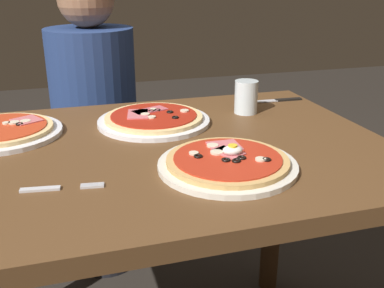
{
  "coord_description": "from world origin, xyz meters",
  "views": [
    {
      "loc": [
        -0.18,
        -0.97,
        1.16
      ],
      "look_at": [
        0.08,
        -0.08,
        0.81
      ],
      "focal_mm": 41.71,
      "sensor_mm": 36.0,
      "label": 1
    }
  ],
  "objects_px": {
    "water_glass_near": "(246,99)",
    "pizza_foreground": "(227,163)",
    "dining_table": "(151,195)",
    "knife": "(277,100)",
    "pizza_across_left": "(154,119)",
    "pizza_across_right": "(2,131)",
    "fork": "(56,188)",
    "diner_person": "(97,137)"
  },
  "relations": [
    {
      "from": "pizza_across_left",
      "to": "diner_person",
      "type": "height_order",
      "value": "diner_person"
    },
    {
      "from": "dining_table",
      "to": "knife",
      "type": "relative_size",
      "value": 5.94
    },
    {
      "from": "pizza_across_left",
      "to": "pizza_across_right",
      "type": "distance_m",
      "value": 0.39
    },
    {
      "from": "pizza_across_right",
      "to": "water_glass_near",
      "type": "relative_size",
      "value": 3.12
    },
    {
      "from": "pizza_across_right",
      "to": "water_glass_near",
      "type": "distance_m",
      "value": 0.67
    },
    {
      "from": "pizza_across_right",
      "to": "water_glass_near",
      "type": "xyz_separation_m",
      "value": [
        0.67,
        0.01,
        0.03
      ]
    },
    {
      "from": "pizza_across_right",
      "to": "fork",
      "type": "xyz_separation_m",
      "value": [
        0.13,
        -0.35,
        -0.01
      ]
    },
    {
      "from": "pizza_across_left",
      "to": "pizza_across_right",
      "type": "bearing_deg",
      "value": 178.23
    },
    {
      "from": "diner_person",
      "to": "pizza_across_left",
      "type": "bearing_deg",
      "value": 103.04
    },
    {
      "from": "dining_table",
      "to": "pizza_foreground",
      "type": "relative_size",
      "value": 3.91
    },
    {
      "from": "water_glass_near",
      "to": "fork",
      "type": "distance_m",
      "value": 0.66
    },
    {
      "from": "pizza_across_left",
      "to": "fork",
      "type": "bearing_deg",
      "value": -127.69
    },
    {
      "from": "dining_table",
      "to": "pizza_foreground",
      "type": "bearing_deg",
      "value": -50.62
    },
    {
      "from": "dining_table",
      "to": "pizza_foreground",
      "type": "height_order",
      "value": "pizza_foreground"
    },
    {
      "from": "dining_table",
      "to": "pizza_foreground",
      "type": "distance_m",
      "value": 0.26
    },
    {
      "from": "diner_person",
      "to": "dining_table",
      "type": "bearing_deg",
      "value": 96.14
    },
    {
      "from": "diner_person",
      "to": "pizza_foreground",
      "type": "bearing_deg",
      "value": 103.63
    },
    {
      "from": "pizza_foreground",
      "to": "water_glass_near",
      "type": "height_order",
      "value": "water_glass_near"
    },
    {
      "from": "water_glass_near",
      "to": "fork",
      "type": "xyz_separation_m",
      "value": [
        -0.54,
        -0.36,
        -0.04
      ]
    },
    {
      "from": "pizza_foreground",
      "to": "water_glass_near",
      "type": "bearing_deg",
      "value": 61.84
    },
    {
      "from": "pizza_across_left",
      "to": "water_glass_near",
      "type": "height_order",
      "value": "water_glass_near"
    },
    {
      "from": "dining_table",
      "to": "fork",
      "type": "bearing_deg",
      "value": -142.49
    },
    {
      "from": "pizza_foreground",
      "to": "pizza_across_right",
      "type": "relative_size",
      "value": 0.99
    },
    {
      "from": "dining_table",
      "to": "pizza_across_left",
      "type": "relative_size",
      "value": 3.77
    },
    {
      "from": "fork",
      "to": "water_glass_near",
      "type": "bearing_deg",
      "value": 33.64
    },
    {
      "from": "pizza_foreground",
      "to": "pizza_across_left",
      "type": "relative_size",
      "value": 0.97
    },
    {
      "from": "water_glass_near",
      "to": "pizza_foreground",
      "type": "bearing_deg",
      "value": -118.16
    },
    {
      "from": "dining_table",
      "to": "knife",
      "type": "distance_m",
      "value": 0.57
    },
    {
      "from": "pizza_foreground",
      "to": "dining_table",
      "type": "bearing_deg",
      "value": 129.38
    },
    {
      "from": "pizza_foreground",
      "to": "water_glass_near",
      "type": "xyz_separation_m",
      "value": [
        0.19,
        0.36,
        0.03
      ]
    },
    {
      "from": "pizza_foreground",
      "to": "knife",
      "type": "relative_size",
      "value": 1.52
    },
    {
      "from": "pizza_across_left",
      "to": "pizza_across_right",
      "type": "xyz_separation_m",
      "value": [
        -0.39,
        0.01,
        -0.0
      ]
    },
    {
      "from": "fork",
      "to": "diner_person",
      "type": "bearing_deg",
      "value": 80.86
    },
    {
      "from": "knife",
      "to": "diner_person",
      "type": "bearing_deg",
      "value": 142.67
    },
    {
      "from": "dining_table",
      "to": "pizza_across_left",
      "type": "height_order",
      "value": "pizza_across_left"
    },
    {
      "from": "water_glass_near",
      "to": "knife",
      "type": "bearing_deg",
      "value": 30.86
    },
    {
      "from": "dining_table",
      "to": "fork",
      "type": "xyz_separation_m",
      "value": [
        -0.22,
        -0.17,
        0.13
      ]
    },
    {
      "from": "pizza_foreground",
      "to": "fork",
      "type": "relative_size",
      "value": 1.88
    },
    {
      "from": "dining_table",
      "to": "fork",
      "type": "relative_size",
      "value": 7.34
    },
    {
      "from": "pizza_across_right",
      "to": "diner_person",
      "type": "height_order",
      "value": "diner_person"
    },
    {
      "from": "pizza_foreground",
      "to": "pizza_across_right",
      "type": "distance_m",
      "value": 0.59
    },
    {
      "from": "fork",
      "to": "knife",
      "type": "distance_m",
      "value": 0.83
    }
  ]
}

